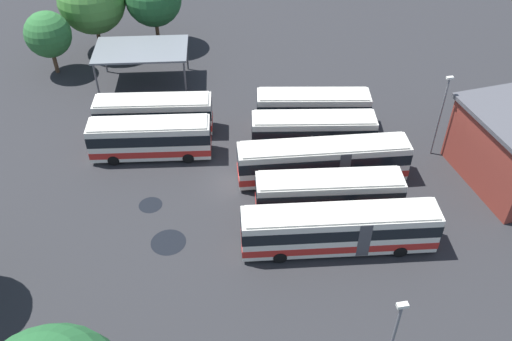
{
  "coord_description": "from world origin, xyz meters",
  "views": [
    {
      "loc": [
        4.32,
        34.43,
        30.37
      ],
      "look_at": [
        -1.75,
        0.65,
        1.59
      ],
      "focal_mm": 38.32,
      "sensor_mm": 36.0,
      "label": 1
    }
  ],
  "objects_px": {
    "bus_row1_slot0": "(154,114)",
    "tree_northeast": "(91,0)",
    "bus_row0_slot3": "(328,194)",
    "bus_row1_slot1": "(150,138)",
    "bus_row0_slot1": "(313,132)",
    "bus_row0_slot2": "(324,161)",
    "lamp_post_near_entrance": "(441,113)",
    "bus_row0_slot4": "(340,229)",
    "tree_north_edge": "(48,34)",
    "maintenance_shelter": "(141,50)",
    "bus_row0_slot0": "(313,109)"
  },
  "relations": [
    {
      "from": "bus_row0_slot4",
      "to": "lamp_post_near_entrance",
      "type": "height_order",
      "value": "lamp_post_near_entrance"
    },
    {
      "from": "bus_row0_slot2",
      "to": "bus_row1_slot1",
      "type": "height_order",
      "value": "same"
    },
    {
      "from": "bus_row0_slot1",
      "to": "bus_row0_slot2",
      "type": "bearing_deg",
      "value": 87.71
    },
    {
      "from": "bus_row0_slot1",
      "to": "bus_row1_slot0",
      "type": "height_order",
      "value": "same"
    },
    {
      "from": "bus_row0_slot2",
      "to": "bus_row1_slot0",
      "type": "height_order",
      "value": "same"
    },
    {
      "from": "tree_northeast",
      "to": "bus_row0_slot0",
      "type": "bearing_deg",
      "value": 136.35
    },
    {
      "from": "tree_north_edge",
      "to": "bus_row0_slot1",
      "type": "bearing_deg",
      "value": 142.44
    },
    {
      "from": "bus_row0_slot2",
      "to": "bus_row0_slot4",
      "type": "height_order",
      "value": "same"
    },
    {
      "from": "lamp_post_near_entrance",
      "to": "bus_row0_slot3",
      "type": "bearing_deg",
      "value": 26.64
    },
    {
      "from": "lamp_post_near_entrance",
      "to": "bus_row1_slot0",
      "type": "bearing_deg",
      "value": -17.85
    },
    {
      "from": "bus_row0_slot0",
      "to": "bus_row0_slot2",
      "type": "bearing_deg",
      "value": 81.9
    },
    {
      "from": "bus_row1_slot0",
      "to": "tree_northeast",
      "type": "relative_size",
      "value": 1.13
    },
    {
      "from": "tree_north_edge",
      "to": "bus_row1_slot1",
      "type": "bearing_deg",
      "value": 120.27
    },
    {
      "from": "bus_row0_slot2",
      "to": "maintenance_shelter",
      "type": "height_order",
      "value": "maintenance_shelter"
    },
    {
      "from": "bus_row0_slot1",
      "to": "tree_north_edge",
      "type": "height_order",
      "value": "tree_north_edge"
    },
    {
      "from": "bus_row0_slot0",
      "to": "bus_row1_slot1",
      "type": "height_order",
      "value": "same"
    },
    {
      "from": "bus_row0_slot2",
      "to": "tree_northeast",
      "type": "bearing_deg",
      "value": -54.55
    },
    {
      "from": "bus_row0_slot2",
      "to": "tree_northeast",
      "type": "xyz_separation_m",
      "value": [
        19.39,
        -27.23,
        4.06
      ]
    },
    {
      "from": "bus_row0_slot0",
      "to": "maintenance_shelter",
      "type": "bearing_deg",
      "value": -34.99
    },
    {
      "from": "bus_row0_slot1",
      "to": "lamp_post_near_entrance",
      "type": "distance_m",
      "value": 10.94
    },
    {
      "from": "bus_row0_slot3",
      "to": "bus_row1_slot1",
      "type": "height_order",
      "value": "same"
    },
    {
      "from": "bus_row0_slot1",
      "to": "bus_row1_slot0",
      "type": "relative_size",
      "value": 1.02
    },
    {
      "from": "bus_row0_slot2",
      "to": "bus_row1_slot1",
      "type": "relative_size",
      "value": 1.33
    },
    {
      "from": "maintenance_shelter",
      "to": "bus_row0_slot0",
      "type": "bearing_deg",
      "value": 145.01
    },
    {
      "from": "bus_row0_slot2",
      "to": "tree_north_edge",
      "type": "height_order",
      "value": "tree_north_edge"
    },
    {
      "from": "bus_row0_slot3",
      "to": "bus_row1_slot1",
      "type": "bearing_deg",
      "value": -36.18
    },
    {
      "from": "bus_row0_slot3",
      "to": "maintenance_shelter",
      "type": "distance_m",
      "value": 26.45
    },
    {
      "from": "bus_row0_slot1",
      "to": "bus_row1_slot1",
      "type": "height_order",
      "value": "same"
    },
    {
      "from": "bus_row0_slot0",
      "to": "bus_row0_slot3",
      "type": "distance_m",
      "value": 11.88
    },
    {
      "from": "bus_row0_slot0",
      "to": "maintenance_shelter",
      "type": "height_order",
      "value": "maintenance_shelter"
    },
    {
      "from": "bus_row0_slot2",
      "to": "bus_row0_slot4",
      "type": "xyz_separation_m",
      "value": [
        0.94,
        7.78,
        0.0
      ]
    },
    {
      "from": "bus_row0_slot3",
      "to": "lamp_post_near_entrance",
      "type": "bearing_deg",
      "value": -153.36
    },
    {
      "from": "bus_row0_slot3",
      "to": "tree_north_edge",
      "type": "height_order",
      "value": "tree_north_edge"
    },
    {
      "from": "maintenance_shelter",
      "to": "tree_northeast",
      "type": "xyz_separation_m",
      "value": [
        5.0,
        -8.71,
        2.15
      ]
    },
    {
      "from": "bus_row1_slot1",
      "to": "bus_row0_slot4",
      "type": "bearing_deg",
      "value": 134.25
    },
    {
      "from": "bus_row0_slot1",
      "to": "bus_row0_slot3",
      "type": "xyz_separation_m",
      "value": [
        0.9,
        8.09,
        0.0
      ]
    },
    {
      "from": "lamp_post_near_entrance",
      "to": "tree_northeast",
      "type": "distance_m",
      "value": 39.44
    },
    {
      "from": "bus_row0_slot4",
      "to": "maintenance_shelter",
      "type": "distance_m",
      "value": 29.6
    },
    {
      "from": "bus_row0_slot4",
      "to": "bus_row1_slot1",
      "type": "relative_size",
      "value": 1.34
    },
    {
      "from": "bus_row0_slot1",
      "to": "bus_row0_slot2",
      "type": "distance_m",
      "value": 4.05
    },
    {
      "from": "bus_row1_slot0",
      "to": "tree_north_edge",
      "type": "xyz_separation_m",
      "value": [
        10.29,
        -13.16,
        2.57
      ]
    },
    {
      "from": "maintenance_shelter",
      "to": "lamp_post_near_entrance",
      "type": "xyz_separation_m",
      "value": [
        -24.94,
        16.92,
        0.52
      ]
    },
    {
      "from": "bus_row1_slot0",
      "to": "lamp_post_near_entrance",
      "type": "height_order",
      "value": "lamp_post_near_entrance"
    },
    {
      "from": "bus_row0_slot0",
      "to": "bus_row0_slot3",
      "type": "relative_size",
      "value": 0.94
    },
    {
      "from": "bus_row1_slot0",
      "to": "bus_row0_slot2",
      "type": "bearing_deg",
      "value": 145.39
    },
    {
      "from": "bus_row0_slot0",
      "to": "bus_row1_slot0",
      "type": "xyz_separation_m",
      "value": [
        14.7,
        -1.7,
        0.0
      ]
    },
    {
      "from": "bus_row0_slot2",
      "to": "bus_row0_slot4",
      "type": "bearing_deg",
      "value": 83.11
    },
    {
      "from": "bus_row1_slot0",
      "to": "bus_row0_slot0",
      "type": "bearing_deg",
      "value": 173.41
    },
    {
      "from": "bus_row0_slot0",
      "to": "bus_row0_slot4",
      "type": "xyz_separation_m",
      "value": [
        2.03,
        15.47,
        0.0
      ]
    },
    {
      "from": "bus_row1_slot1",
      "to": "maintenance_shelter",
      "type": "distance_m",
      "value": 12.98
    }
  ]
}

